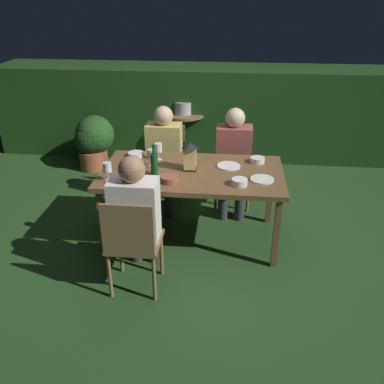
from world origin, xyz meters
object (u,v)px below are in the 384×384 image
object	(u,v)px
wine_glass_c	(107,168)
bowl_dip	(170,179)
green_bottle_on_table	(154,163)
bowl_bread	(239,182)
lantern_centerpiece	(190,155)
dining_table	(192,176)
potted_plant_corner	(90,146)
person_in_cream	(137,212)
plate_b	(229,166)
wine_glass_b	(151,155)
bowl_olives	(136,154)
plate_a	(262,179)
ice_bucket	(183,106)
side_table	(184,129)
wine_glass_a	(158,148)
chair_side_right_a	(167,160)
person_in_mustard	(163,154)
bowl_salad	(257,160)
person_in_rust	(233,156)
chair_side_left_a	(132,241)
chair_side_right_b	(233,162)
potted_plant_by_hedge	(95,138)

from	to	relation	value
wine_glass_c	bowl_dip	distance (m)	0.55
green_bottle_on_table	bowl_bread	world-z (taller)	green_bottle_on_table
lantern_centerpiece	dining_table	bearing A→B (deg)	-58.31
potted_plant_corner	bowl_dip	bearing A→B (deg)	-53.56
person_in_cream	plate_b	world-z (taller)	person_in_cream
wine_glass_b	bowl_olives	size ratio (longest dim) A/B	1.06
bowl_dip	plate_a	bearing A→B (deg)	8.12
dining_table	ice_bucket	world-z (taller)	ice_bucket
wine_glass_c	side_table	bearing A→B (deg)	80.95
bowl_bread	side_table	bearing A→B (deg)	108.13
lantern_centerpiece	wine_glass_a	xyz separation A→B (m)	(-0.34, 0.22, -0.03)
chair_side_right_a	person_in_mustard	xyz separation A→B (m)	(0.00, -0.20, 0.15)
bowl_olives	bowl_salad	world-z (taller)	bowl_salad
person_in_cream	person_in_mustard	xyz separation A→B (m)	(0.00, 1.33, 0.00)
wine_glass_c	bowl_olives	distance (m)	0.61
wine_glass_c	dining_table	bearing A→B (deg)	21.46
person_in_rust	bowl_bread	world-z (taller)	person_in_rust
green_bottle_on_table	wine_glass_b	distance (m)	0.20
ice_bucket	bowl_bread	bearing A→B (deg)	-71.88
plate_b	bowl_olives	xyz separation A→B (m)	(-0.94, 0.18, 0.02)
chair_side_left_a	plate_b	size ratio (longest dim) A/B	3.88
chair_side_left_a	lantern_centerpiece	xyz separation A→B (m)	(0.36, 0.89, 0.40)
person_in_rust	bowl_bread	xyz separation A→B (m)	(0.06, -0.93, 0.13)
lantern_centerpiece	plate_b	xyz separation A→B (m)	(0.36, 0.10, -0.14)
bowl_bread	wine_glass_a	bearing A→B (deg)	147.33
ice_bucket	person_in_rust	bearing A→B (deg)	-63.61
plate_b	chair_side_right_a	bearing A→B (deg)	134.92
chair_side_right_b	bowl_dip	size ratio (longest dim) A/B	5.23
person_in_cream	chair_side_left_a	bearing A→B (deg)	-90.00
bowl_dip	plate_b	bearing A→B (deg)	37.48
wine_glass_c	chair_side_right_b	bearing A→B (deg)	46.00
chair_side_right_b	potted_plant_by_hedge	xyz separation A→B (m)	(-1.89, 0.84, -0.06)
side_table	potted_plant_by_hedge	world-z (taller)	potted_plant_by_hedge
lantern_centerpiece	wine_glass_b	bearing A→B (deg)	173.01
chair_side_right_b	bowl_bread	size ratio (longest dim) A/B	6.34
person_in_mustard	green_bottle_on_table	size ratio (longest dim) A/B	3.96
bowl_salad	side_table	bearing A→B (deg)	117.35
chair_side_right_b	bowl_salad	bearing A→B (deg)	-68.36
chair_side_left_a	chair_side_right_a	size ratio (longest dim) A/B	1.00
person_in_mustard	plate_b	xyz separation A→B (m)	(0.72, -0.53, 0.10)
dining_table	chair_side_right_b	world-z (taller)	chair_side_right_b
person_in_cream	chair_side_right_a	size ratio (longest dim) A/B	1.32
person_in_rust	side_table	bearing A→B (deg)	116.39
person_in_mustard	potted_plant_by_hedge	size ratio (longest dim) A/B	1.57
chair_side_right_a	bowl_olives	world-z (taller)	chair_side_right_a
person_in_cream	bowl_bread	size ratio (longest dim) A/B	8.37
chair_side_right_a	plate_b	world-z (taller)	chair_side_right_a
ice_bucket	wine_glass_a	bearing A→B (deg)	-90.73
bowl_bread	ice_bucket	size ratio (longest dim) A/B	0.40
plate_a	ice_bucket	size ratio (longest dim) A/B	0.61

